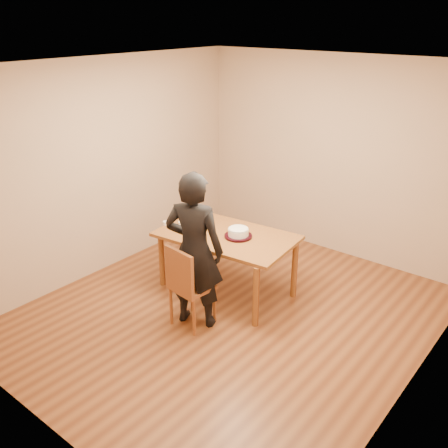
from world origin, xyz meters
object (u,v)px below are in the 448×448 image
Objects in this scene: dining_table at (227,236)px; cake_plate at (238,236)px; dining_chair at (192,287)px; person at (194,251)px; cake at (238,232)px.

dining_table is 0.16m from cake_plate.
dining_chair is at bearing -84.85° from dining_table.
person is (-0.00, -0.76, 0.10)m from cake_plate.
person is (0.15, -0.73, 0.13)m from dining_table.
cake_plate is (0.15, 0.03, 0.03)m from dining_table.
cake is at bearing 97.33° from dining_chair.
dining_table is at bearing -169.94° from cake.
cake_plate is at bearing 97.33° from dining_chair.
dining_table is 0.17m from cake.
cake_plate is 1.36× the size of cake.
dining_table is 4.90× the size of cake_plate.
cake_plate is (0.00, 0.80, 0.31)m from dining_chair.
dining_table is 0.84m from dining_chair.
person reaches higher than dining_chair.
cake reaches higher than cake_plate.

